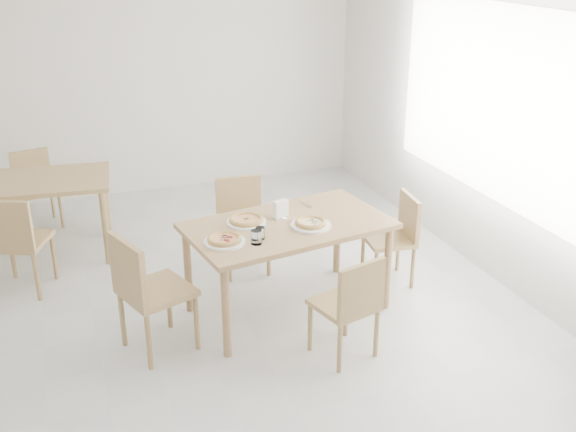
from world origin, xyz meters
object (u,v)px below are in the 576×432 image
object	(u,v)px
plate_margherita	(246,222)
pizza_mushroom	(311,223)
plate_pepperoni	(225,242)
chair_back_s	(14,238)
chair_west	(145,287)
chair_south	(351,302)
chair_north	(242,217)
chair_east	(397,233)
pizza_margherita	(246,220)
main_table	(288,233)
plate_mushroom	(311,225)
tumbler_b	(260,233)
second_table	(31,189)
napkin_holder	(281,210)
tumbler_a	(256,237)
chair_back_n	(35,183)
pizza_pepperoni	(224,239)

from	to	relation	value
plate_margherita	pizza_mushroom	world-z (taller)	pizza_mushroom
plate_pepperoni	chair_back_s	size ratio (longest dim) A/B	0.34
chair_west	pizza_mushroom	xyz separation A→B (m)	(1.28, 0.11, 0.25)
chair_south	chair_north	distance (m)	1.67
chair_east	pizza_margherita	world-z (taller)	pizza_margherita
main_table	chair_south	world-z (taller)	chair_south
chair_south	plate_mushroom	world-z (taller)	chair_south
plate_pepperoni	pizza_mushroom	bearing A→B (deg)	5.29
chair_north	main_table	bearing A→B (deg)	-78.54
tumbler_b	second_table	xyz separation A→B (m)	(-1.56, 1.92, -0.14)
napkin_holder	pizza_margherita	bearing A→B (deg)	164.15
second_table	tumbler_a	bearing A→B (deg)	-46.65
chair_south	chair_back_n	distance (m)	3.87
plate_margherita	tumbler_a	bearing A→B (deg)	-95.62
plate_pepperoni	pizza_margherita	xyz separation A→B (m)	(0.25, 0.29, 0.02)
pizza_pepperoni	plate_margherita	bearing A→B (deg)	49.07
chair_north	chair_west	world-z (taller)	chair_west
pizza_mushroom	chair_back_n	bearing A→B (deg)	126.96
chair_east	plate_pepperoni	world-z (taller)	chair_east
tumbler_a	pizza_margherita	bearing A→B (deg)	84.38
main_table	plate_pepperoni	size ratio (longest dim) A/B	5.52
tumbler_a	pizza_pepperoni	bearing A→B (deg)	156.33
tumbler_b	chair_back_s	distance (m)	2.12
pizza_margherita	plate_margherita	bearing A→B (deg)	0.00
pizza_mushroom	chair_back_n	size ratio (longest dim) A/B	0.39
chair_west	tumbler_b	world-z (taller)	chair_west
chair_east	tumbler_b	world-z (taller)	tumbler_b
main_table	plate_margherita	distance (m)	0.33
main_table	chair_back_n	world-z (taller)	chair_back_n
main_table	pizza_margherita	distance (m)	0.34
chair_east	plate_mushroom	xyz separation A→B (m)	(-0.90, -0.26, 0.31)
napkin_holder	chair_back_n	world-z (taller)	napkin_holder
main_table	chair_west	world-z (taller)	chair_west
chair_west	second_table	distance (m)	2.07
plate_pepperoni	napkin_holder	distance (m)	0.61
plate_pepperoni	pizza_mushroom	distance (m)	0.69
main_table	chair_back_s	xyz separation A→B (m)	(-2.01, 1.00, -0.16)
chair_west	plate_margherita	xyz separation A→B (m)	(0.84, 0.33, 0.23)
pizza_pepperoni	napkin_holder	xyz separation A→B (m)	(0.53, 0.30, 0.04)
main_table	chair_east	size ratio (longest dim) A/B	2.12
pizza_mushroom	tumbler_b	bearing A→B (deg)	-168.84
tumbler_b	second_table	world-z (taller)	tumbler_b
plate_margherita	tumbler_b	bearing A→B (deg)	-87.36
plate_mushroom	pizza_pepperoni	bearing A→B (deg)	-174.71
pizza_margherita	napkin_holder	xyz separation A→B (m)	(0.28, 0.01, 0.04)
napkin_holder	chair_back_n	distance (m)	3.03
pizza_mushroom	pizza_pepperoni	size ratio (longest dim) A/B	1.10
pizza_mushroom	tumbler_a	size ratio (longest dim) A/B	2.91
tumbler_a	main_table	bearing A→B (deg)	38.84
chair_east	chair_north	bearing A→B (deg)	-114.65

